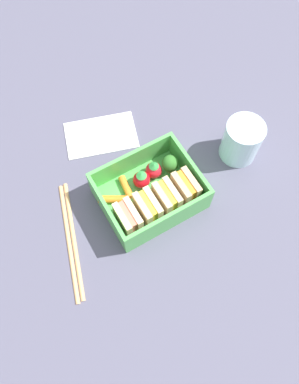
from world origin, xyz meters
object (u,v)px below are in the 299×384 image
(carrot_stick_left, at_px, (126,187))
(sandwich_left, at_px, (185,187))
(carrot_stick_far_left, at_px, (114,199))
(drinking_glass, at_px, (241,140))
(folded_napkin, at_px, (101,135))
(sandwich_center, at_px, (148,207))
(sandwich_center_right, at_px, (128,218))
(chopstick_pair, at_px, (72,241))
(broccoli_floret, at_px, (170,164))
(strawberry_left, at_px, (154,170))
(strawberry_far_left, at_px, (143,179))
(sandwich_center_left, at_px, (167,197))

(carrot_stick_left, bearing_deg, sandwich_left, 145.34)
(carrot_stick_far_left, distance_m, drinking_glass, 0.24)
(folded_napkin, bearing_deg, sandwich_center, 88.60)
(sandwich_center_right, height_order, chopstick_pair, sandwich_center_right)
(broccoli_floret, height_order, carrot_stick_far_left, broccoli_floret)
(strawberry_left, height_order, drinking_glass, drinking_glass)
(drinking_glass, xyz_separation_m, folded_napkin, (0.20, -0.16, -0.04))
(strawberry_left, relative_size, chopstick_pair, 0.17)
(sandwich_center_right, height_order, strawberry_far_left, sandwich_center_right)
(sandwich_left, relative_size, folded_napkin, 0.39)
(folded_napkin, bearing_deg, sandwich_center_left, 99.75)
(sandwich_center, xyz_separation_m, carrot_stick_left, (0.01, -0.06, -0.02))
(strawberry_left, relative_size, carrot_stick_left, 0.83)
(sandwich_center_right, height_order, broccoli_floret, sandwich_center_right)
(sandwich_center_right, bearing_deg, sandwich_center_left, 180.00)
(broccoli_floret, relative_size, carrot_stick_left, 0.91)
(carrot_stick_far_left, bearing_deg, strawberry_left, -173.02)
(sandwich_center_left, relative_size, carrot_stick_far_left, 0.98)
(sandwich_center_left, xyz_separation_m, carrot_stick_far_left, (0.07, -0.05, -0.02))
(strawberry_far_left, distance_m, drinking_glass, 0.18)
(strawberry_far_left, xyz_separation_m, carrot_stick_far_left, (0.06, 0.00, -0.01))
(sandwich_center, distance_m, carrot_stick_far_left, 0.06)
(sandwich_center_right, distance_m, strawberry_left, 0.10)
(sandwich_center, relative_size, carrot_stick_far_left, 0.98)
(sandwich_left, bearing_deg, strawberry_left, -64.93)
(strawberry_far_left, height_order, folded_napkin, strawberry_far_left)
(strawberry_far_left, relative_size, carrot_stick_left, 0.85)
(sandwich_center, xyz_separation_m, strawberry_far_left, (-0.02, -0.05, -0.01))
(sandwich_left, bearing_deg, broccoli_floret, -91.59)
(carrot_stick_left, xyz_separation_m, carrot_stick_far_left, (0.03, 0.01, 0.00))
(sandwich_center_right, distance_m, carrot_stick_left, 0.06)
(broccoli_floret, distance_m, carrot_stick_left, 0.08)
(strawberry_left, distance_m, carrot_stick_far_left, 0.08)
(carrot_stick_far_left, bearing_deg, sandwich_center_left, 147.69)
(sandwich_center, xyz_separation_m, drinking_glass, (-0.20, -0.03, 0.00))
(broccoli_floret, xyz_separation_m, strawberry_left, (0.03, -0.01, -0.01))
(strawberry_far_left, height_order, drinking_glass, drinking_glass)
(sandwich_center, distance_m, strawberry_far_left, 0.06)
(sandwich_center_left, relative_size, chopstick_pair, 0.25)
(strawberry_far_left, relative_size, drinking_glass, 0.46)
(sandwich_center_right, distance_m, chopstick_pair, 0.10)
(carrot_stick_left, relative_size, chopstick_pair, 0.21)
(strawberry_far_left, bearing_deg, broccoli_floret, 178.99)
(broccoli_floret, xyz_separation_m, carrot_stick_left, (0.08, -0.01, -0.02))
(strawberry_far_left, distance_m, carrot_stick_far_left, 0.06)
(sandwich_center, distance_m, strawberry_left, 0.07)
(chopstick_pair, distance_m, folded_napkin, 0.21)
(sandwich_left, distance_m, drinking_glass, 0.13)
(sandwich_left, relative_size, sandwich_center_left, 1.00)
(carrot_stick_far_left, bearing_deg, sandwich_center, 129.32)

